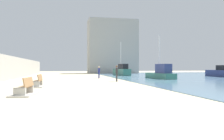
{
  "coord_description": "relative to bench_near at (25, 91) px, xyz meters",
  "views": [
    {
      "loc": [
        -0.66,
        -9.87,
        1.53
      ],
      "look_at": [
        4.23,
        14.15,
        1.22
      ],
      "focal_mm": 36.57,
      "sensor_mm": 36.0,
      "label": 1
    }
  ],
  "objects": [
    {
      "name": "person_standing",
      "position": [
        7.51,
        10.53,
        0.77
      ],
      "size": [
        0.23,
        0.53,
        1.72
      ],
      "color": "#333338",
      "rests_on": "ground"
    },
    {
      "name": "person_walking",
      "position": [
        6.61,
        17.56,
        0.72
      ],
      "size": [
        0.25,
        0.52,
        1.65
      ],
      "color": "navy",
      "rests_on": "ground"
    },
    {
      "name": "boat_far_right",
      "position": [
        12.32,
        27.77,
        0.6
      ],
      "size": [
        1.7,
        7.38,
        6.16
      ],
      "color": "#337060",
      "rests_on": "water_bay"
    },
    {
      "name": "boat_distant",
      "position": [
        14.33,
        14.59,
        0.51
      ],
      "size": [
        2.31,
        5.37,
        5.8
      ],
      "color": "#337060",
      "rests_on": "water_bay"
    },
    {
      "name": "seawall",
      "position": [
        -4.65,
        14.81,
        1.21
      ],
      "size": [
        0.8,
        64.0,
        2.89
      ],
      "primitive_type": "cube",
      "color": "#ADAAA3",
      "rests_on": "ground"
    },
    {
      "name": "bench_near",
      "position": [
        0.0,
        0.0,
        0.0
      ],
      "size": [
        1.36,
        2.23,
        0.98
      ],
      "color": "#ADAAA3",
      "rests_on": "ground"
    },
    {
      "name": "ground_plane",
      "position": [
        2.85,
        14.81,
        -0.23
      ],
      "size": [
        120.0,
        120.0,
        0.0
      ],
      "primitive_type": "plane",
      "color": "#C6B793"
    },
    {
      "name": "harbor_building",
      "position": [
        13.62,
        42.81,
        6.36
      ],
      "size": [
        12.0,
        6.0,
        13.19
      ],
      "primitive_type": "cube",
      "color": "#9E9E99",
      "rests_on": "ground"
    },
    {
      "name": "boat_mid_bay",
      "position": [
        25.96,
        18.27,
        0.49
      ],
      "size": [
        2.0,
        5.99,
        1.8
      ],
      "color": "navy",
      "rests_on": "water_bay"
    },
    {
      "name": "bench_far",
      "position": [
        0.03,
        5.44,
        0.0
      ],
      "size": [
        1.23,
        2.17,
        0.98
      ],
      "color": "#ADAAA3",
      "rests_on": "ground"
    }
  ]
}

